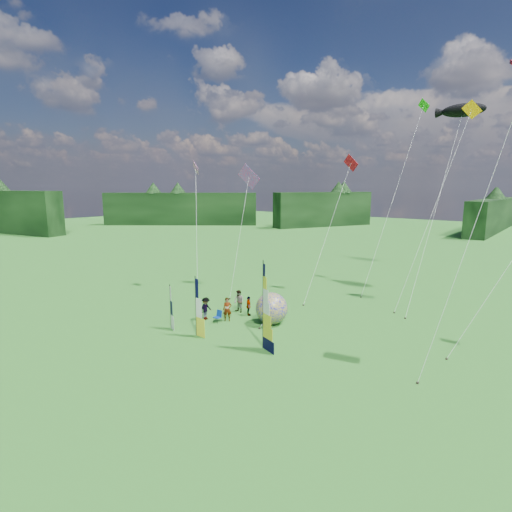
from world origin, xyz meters
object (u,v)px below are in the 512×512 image
Objects in this scene: spectator_a at (227,309)px; spectator_b at (239,301)px; bol_inflatable at (272,308)px; camp_chair at (217,316)px; feather_banner_main at (263,306)px; side_banner_far at (170,307)px; side_banner_left at (196,307)px; spectator_d at (249,306)px; spectator_c at (206,309)px; kite_whale at (438,192)px.

spectator_a is 0.99× the size of spectator_b.
bol_inflatable is 1.30× the size of spectator_b.
camp_chair is (0.38, -2.87, -0.45)m from spectator_b.
spectator_b is (-0.72, 2.13, 0.01)m from spectator_a.
camp_chair is at bearing -175.44° from feather_banner_main.
side_banner_left is at bearing 26.43° from side_banner_far.
side_banner_far reaches higher than spectator_d.
feather_banner_main reaches higher than side_banner_far.
spectator_c is (-4.49, -2.39, -0.31)m from bol_inflatable.
side_banner_far is 7.34m from bol_inflatable.
spectator_b is at bearing 104.45° from side_banner_left.
side_banner_left is 5.78m from bol_inflatable.
bol_inflatable is (2.59, 5.10, -0.82)m from side_banner_left.
spectator_d is (0.43, 1.99, -0.13)m from spectator_a.
kite_whale reaches higher than bol_inflatable.
bol_inflatable is at bearing -143.98° from spectator_d.
feather_banner_main is at bearing -176.82° from spectator_d.
spectator_c reaches higher than camp_chair.
spectator_d is at bearing 74.27° from camp_chair.
side_banner_left reaches higher than camp_chair.
side_banner_left is 2.22× the size of spectator_a.
kite_whale is at bearing 59.05° from spectator_b.
bol_inflatable is at bearing 68.62° from side_banner_far.
side_banner_left is 3.50m from spectator_c.
spectator_b is at bearing 171.63° from bol_inflatable.
feather_banner_main is at bearing 33.04° from side_banner_far.
feather_banner_main is at bearing -15.91° from camp_chair.
spectator_a is 2.24m from spectator_b.
spectator_b reaches higher than spectator_a.
side_banner_left is at bearing -145.88° from feather_banner_main.
bol_inflatable is (-2.27, 3.92, -1.54)m from feather_banner_main.
spectator_b reaches higher than camp_chair.
spectator_c is 0.09× the size of kite_whale.
spectator_d is (1.92, 2.80, -0.10)m from spectator_c.
camp_chair is at bearing 81.76° from side_banner_far.
side_banner_far is 6.01m from spectator_b.
side_banner_far is 3.02m from spectator_c.
bol_inflatable is at bearing -15.17° from spectator_a.
camp_chair is (-3.34, -2.32, -0.72)m from bol_inflatable.
feather_banner_main is 1.36× the size of side_banner_left.
side_banner_left is 2.55m from side_banner_far.
spectator_b reaches higher than spectator_c.
spectator_b is at bearing 65.75° from spectator_a.
spectator_b is (-1.13, 5.65, -1.10)m from side_banner_left.
kite_whale is at bearing -40.53° from spectator_c.
side_banner_left is 1.29× the size of side_banner_far.
bol_inflatable is 5.09m from spectator_c.
feather_banner_main reaches higher than camp_chair.
side_banner_left is at bearing -116.93° from bol_inflatable.
kite_whale is (10.59, 16.37, 9.09)m from camp_chair.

